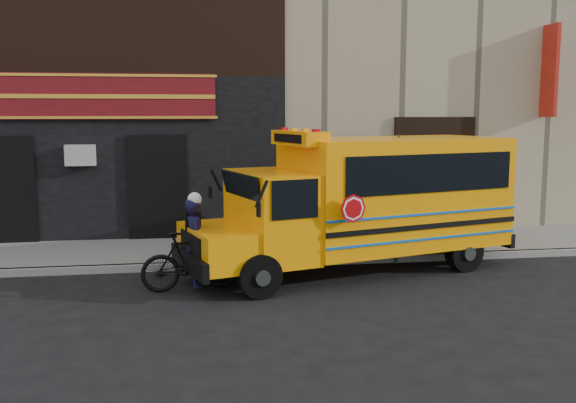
# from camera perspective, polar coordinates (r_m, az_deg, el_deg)

# --- Properties ---
(ground) EXTENTS (120.00, 120.00, 0.00)m
(ground) POSITION_cam_1_polar(r_m,az_deg,el_deg) (11.47, 3.88, -8.69)
(ground) COLOR black
(ground) RESTS_ON ground
(curb) EXTENTS (40.00, 0.20, 0.15)m
(curb) POSITION_cam_1_polar(r_m,az_deg,el_deg) (13.91, 1.50, -5.37)
(curb) COLOR gray
(curb) RESTS_ON ground
(sidewalk) EXTENTS (40.00, 3.00, 0.15)m
(sidewalk) POSITION_cam_1_polar(r_m,az_deg,el_deg) (15.35, 0.48, -4.09)
(sidewalk) COLOR slate
(sidewalk) RESTS_ON ground
(building) EXTENTS (20.00, 10.70, 12.00)m
(building) POSITION_cam_1_polar(r_m,az_deg,el_deg) (21.49, -2.50, 15.57)
(building) COLOR tan
(building) RESTS_ON sidewalk
(school_bus) EXTENTS (7.22, 3.95, 2.92)m
(school_bus) POSITION_cam_1_polar(r_m,az_deg,el_deg) (13.33, 7.12, 0.27)
(school_bus) COLOR black
(school_bus) RESTS_ON ground
(sign_pole) EXTENTS (0.07, 0.25, 2.80)m
(sign_pole) POSITION_cam_1_polar(r_m,az_deg,el_deg) (13.97, 9.74, 0.76)
(sign_pole) COLOR #39403C
(sign_pole) RESTS_ON ground
(bicycle) EXTENTS (1.91, 0.80, 1.11)m
(bicycle) POSITION_cam_1_polar(r_m,az_deg,el_deg) (12.02, -8.61, -5.24)
(bicycle) COLOR black
(bicycle) RESTS_ON ground
(cyclist) EXTENTS (0.50, 0.67, 1.66)m
(cyclist) POSITION_cam_1_polar(r_m,az_deg,el_deg) (12.04, -8.23, -3.87)
(cyclist) COLOR black
(cyclist) RESTS_ON ground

